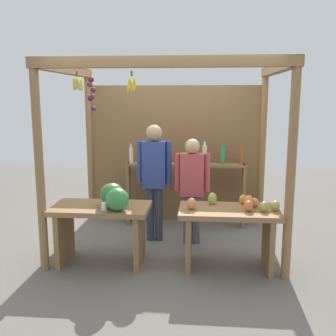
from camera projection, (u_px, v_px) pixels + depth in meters
name	position (u px, v px, depth m)	size (l,w,h in m)	color
ground_plane	(169.00, 242.00, 5.52)	(12.00, 12.00, 0.00)	slate
market_stall	(171.00, 138.00, 5.72)	(2.91, 2.13, 2.44)	olive
fruit_counter_left	(105.00, 215.00, 4.71)	(1.17, 0.69, 1.00)	olive
fruit_counter_right	(230.00, 224.00, 4.62)	(1.19, 0.64, 0.88)	olive
bottle_shelf_unit	(186.00, 176.00, 6.11)	(1.86, 0.22, 1.35)	olive
vendor_man	(154.00, 172.00, 5.43)	(0.48, 0.22, 1.64)	#323D4B
vendor_woman	(192.00, 182.00, 5.34)	(0.48, 0.20, 1.47)	#535062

